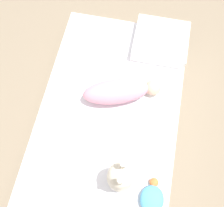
% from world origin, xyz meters
% --- Properties ---
extents(ground_plane, '(12.00, 12.00, 0.00)m').
position_xyz_m(ground_plane, '(0.00, 0.00, 0.00)').
color(ground_plane, '#7A6B56').
extents(bed_mattress, '(1.57, 0.91, 0.21)m').
position_xyz_m(bed_mattress, '(0.00, 0.00, 0.11)').
color(bed_mattress, white).
rests_on(bed_mattress, ground_plane).
extents(burp_cloth, '(0.22, 0.20, 0.02)m').
position_xyz_m(burp_cloth, '(0.28, -0.23, 0.22)').
color(burp_cloth, white).
rests_on(burp_cloth, bed_mattress).
extents(swaddled_baby, '(0.30, 0.51, 0.15)m').
position_xyz_m(swaddled_baby, '(0.16, -0.04, 0.29)').
color(swaddled_baby, pink).
rests_on(swaddled_baby, bed_mattress).
extents(pillow, '(0.35, 0.38, 0.09)m').
position_xyz_m(pillow, '(0.62, -0.26, 0.25)').
color(pillow, white).
rests_on(pillow, bed_mattress).
extents(bunny_plush, '(0.15, 0.15, 0.34)m').
position_xyz_m(bunny_plush, '(-0.37, -0.15, 0.35)').
color(bunny_plush, beige).
rests_on(bunny_plush, bed_mattress).
extents(turtle_plush, '(0.20, 0.14, 0.07)m').
position_xyz_m(turtle_plush, '(-0.44, -0.35, 0.24)').
color(turtle_plush, '#4C99C6').
rests_on(turtle_plush, bed_mattress).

